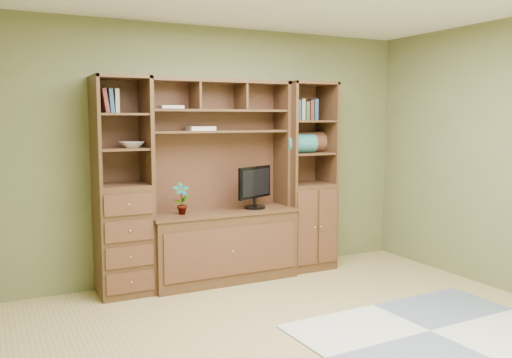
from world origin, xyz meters
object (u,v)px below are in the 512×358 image
right_tower (307,176)px  monitor (255,180)px  left_tower (122,187)px  center_hutch (222,182)px

right_tower → monitor: 0.68m
left_tower → right_tower: same height
center_hutch → left_tower: (-1.00, 0.04, 0.00)m
center_hutch → right_tower: (1.02, 0.04, 0.00)m
center_hutch → right_tower: size_ratio=1.00×
left_tower → right_tower: 2.02m
left_tower → monitor: bearing=-3.2°
center_hutch → right_tower: same height
center_hutch → monitor: size_ratio=3.40×
center_hutch → monitor: 0.35m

